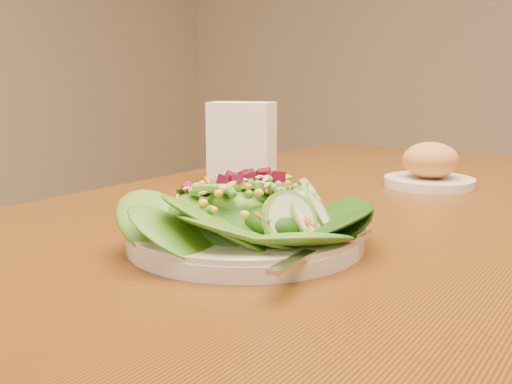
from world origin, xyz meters
TOP-DOWN VIEW (x-y plane):
  - dining_table at (0.00, 0.00)m, footprint 0.90×1.40m
  - salad_plate at (-0.06, -0.25)m, footprint 0.26×0.26m
  - bread_plate at (-0.01, 0.20)m, footprint 0.15×0.15m
  - napkin_holder at (-0.29, 0.04)m, footprint 0.12×0.09m

SIDE VIEW (x-z plane):
  - dining_table at x=0.00m, z-range 0.27..1.02m
  - salad_plate at x=-0.06m, z-range 0.74..0.81m
  - bread_plate at x=-0.01m, z-range 0.74..0.82m
  - napkin_holder at x=-0.29m, z-range 0.75..0.89m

